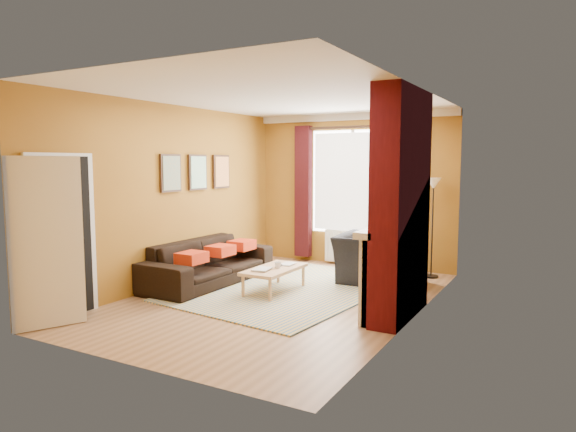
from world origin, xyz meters
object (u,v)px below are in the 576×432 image
(floor_lamp, at_px, (433,199))
(wicker_stool, at_px, (355,256))
(coffee_table, at_px, (274,270))
(armchair, at_px, (378,259))
(sofa, at_px, (209,262))

(floor_lamp, bearing_deg, wicker_stool, 179.55)
(coffee_table, height_order, wicker_stool, wicker_stool)
(floor_lamp, bearing_deg, armchair, -125.59)
(sofa, xyz_separation_m, armchair, (2.34, 1.27, 0.05))
(coffee_table, xyz_separation_m, floor_lamp, (1.79, 2.13, 0.98))
(coffee_table, distance_m, wicker_stool, 2.18)
(armchair, height_order, floor_lamp, floor_lamp)
(sofa, height_order, wicker_stool, sofa)
(coffee_table, relative_size, wicker_stool, 2.34)
(coffee_table, bearing_deg, floor_lamp, 49.80)
(armchair, bearing_deg, floor_lamp, -127.95)
(sofa, distance_m, floor_lamp, 3.79)
(sofa, bearing_deg, armchair, -60.58)
(sofa, xyz_separation_m, floor_lamp, (2.97, 2.15, 0.96))
(armchair, bearing_deg, wicker_stool, -52.82)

